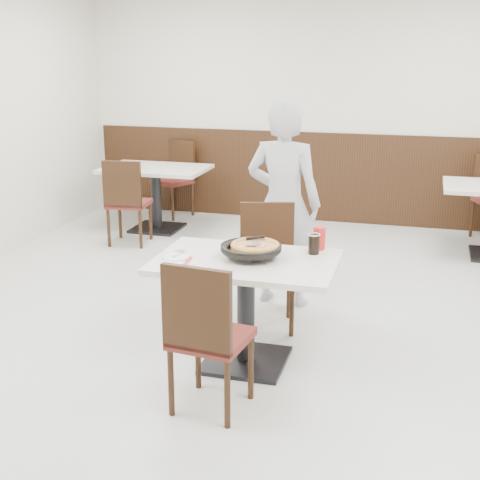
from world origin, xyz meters
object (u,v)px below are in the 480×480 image
(chair_far, at_px, (267,269))
(bg_chair_left_far, at_px, (172,180))
(main_table, at_px, (246,312))
(side_plate, at_px, (176,257))
(diner_person, at_px, (284,204))
(pizza, at_px, (255,248))
(pizza_pan, at_px, (251,252))
(cola_glass, at_px, (314,244))
(chair_near, at_px, (211,334))
(bg_table_left, at_px, (156,199))
(bg_chair_left_near, at_px, (129,201))
(red_cup, at_px, (319,238))

(chair_far, relative_size, bg_chair_left_far, 1.00)
(main_table, distance_m, side_plate, 0.60)
(diner_person, bearing_deg, pizza, 97.14)
(chair_far, distance_m, pizza, 0.66)
(pizza_pan, height_order, cola_glass, cola_glass)
(pizza, relative_size, diner_person, 0.19)
(main_table, relative_size, chair_near, 1.26)
(pizza_pan, relative_size, bg_table_left, 0.30)
(chair_near, bearing_deg, cola_glass, 69.45)
(side_plate, bearing_deg, chair_far, 58.93)
(pizza, height_order, bg_chair_left_far, bg_chair_left_far)
(chair_far, relative_size, pizza, 2.92)
(diner_person, bearing_deg, bg_chair_left_near, -27.94)
(chair_far, relative_size, pizza_pan, 2.61)
(pizza_pan, bearing_deg, chair_far, 92.64)
(main_table, distance_m, pizza_pan, 0.42)
(bg_chair_left_far, bearing_deg, chair_far, 146.22)
(chair_far, height_order, cola_glass, chair_far)
(main_table, height_order, bg_table_left, same)
(diner_person, xyz_separation_m, bg_chair_left_far, (-1.99, 2.57, -0.38))
(chair_far, distance_m, red_cup, 0.63)
(main_table, distance_m, chair_near, 0.63)
(chair_near, xyz_separation_m, bg_table_left, (-1.89, 3.72, -0.10))
(side_plate, xyz_separation_m, red_cup, (0.88, 0.46, 0.07))
(bg_table_left, bearing_deg, pizza_pan, -57.37)
(main_table, bearing_deg, pizza, 59.59)
(chair_near, height_order, cola_glass, chair_near)
(diner_person, relative_size, bg_chair_left_near, 1.81)
(bg_chair_left_near, bearing_deg, chair_near, -63.37)
(red_cup, xyz_separation_m, bg_chair_left_far, (-2.42, 3.41, -0.35))
(pizza, bearing_deg, cola_glass, 25.12)
(diner_person, bearing_deg, bg_chair_left_far, -47.48)
(chair_near, relative_size, side_plate, 5.30)
(pizza, height_order, diner_person, diner_person)
(pizza_pan, xyz_separation_m, diner_person, (-0.03, 1.16, 0.07))
(cola_glass, distance_m, diner_person, 1.04)
(cola_glass, relative_size, bg_chair_left_far, 0.14)
(main_table, relative_size, bg_table_left, 1.00)
(red_cup, height_order, bg_chair_left_near, bg_chair_left_near)
(bg_chair_left_near, bearing_deg, pizza_pan, -55.96)
(bg_table_left, bearing_deg, red_cup, -49.24)
(bg_table_left, relative_size, bg_chair_left_near, 1.26)
(red_cup, bearing_deg, side_plate, -152.32)
(red_cup, bearing_deg, pizza, -143.55)
(bg_chair_left_far, bearing_deg, diner_person, 151.49)
(chair_near, xyz_separation_m, bg_chair_left_near, (-1.96, 3.10, 0.00))
(pizza_pan, bearing_deg, chair_near, -95.78)
(pizza_pan, height_order, bg_chair_left_far, bg_chair_left_far)
(bg_chair_left_far, bearing_deg, side_plate, 135.43)
(diner_person, xyz_separation_m, bg_table_left, (-1.93, 1.90, -0.48))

